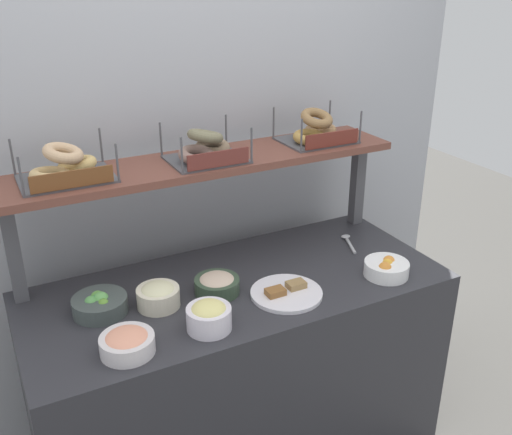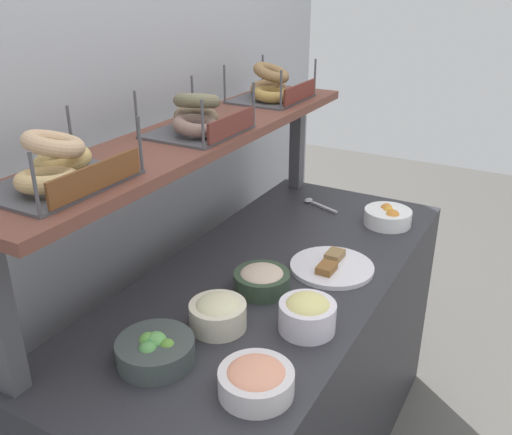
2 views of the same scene
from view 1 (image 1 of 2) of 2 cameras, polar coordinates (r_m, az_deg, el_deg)
back_wall at (r=2.58m, az=-7.28°, el=5.77°), size 2.82×0.06×2.40m
deli_counter at (r=2.49m, az=-1.69°, el=-15.03°), size 1.62×0.70×0.85m
shelf_riser_left at (r=2.23m, az=-22.74°, el=-3.04°), size 0.05×0.05×0.40m
shelf_riser_right at (r=2.74m, az=9.93°, el=3.38°), size 0.05×0.05×0.40m
upper_shelf at (r=2.31m, az=-4.89°, el=5.43°), size 1.58×0.32×0.03m
bowl_potato_salad at (r=2.13m, az=-9.58°, el=-7.53°), size 0.15×0.15×0.09m
bowl_fruit_salad at (r=2.35m, az=12.67°, el=-4.87°), size 0.18×0.18×0.08m
bowl_tuna_salad at (r=2.19m, az=-3.85°, el=-6.54°), size 0.17×0.17×0.07m
bowl_egg_salad at (r=1.98m, az=-4.64°, el=-9.60°), size 0.15×0.15×0.10m
bowl_veggie_mix at (r=2.14m, az=-15.09°, el=-8.20°), size 0.19×0.19×0.08m
bowl_lox_spread at (r=1.92m, az=-12.53°, el=-11.89°), size 0.18×0.18×0.07m
serving_plate_white at (r=2.18m, az=2.99°, el=-7.37°), size 0.27×0.27×0.04m
serving_spoon_near_plate at (r=2.61m, az=9.00°, el=-2.24°), size 0.09×0.17×0.01m
bagel_basket_plain at (r=2.16m, az=-18.26°, el=4.67°), size 0.33×0.26×0.14m
bagel_basket_poppy at (r=2.26m, az=-4.97°, el=6.72°), size 0.29×0.24×0.14m
bagel_basket_everything at (r=2.52m, az=5.93°, el=8.43°), size 0.30×0.24×0.14m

